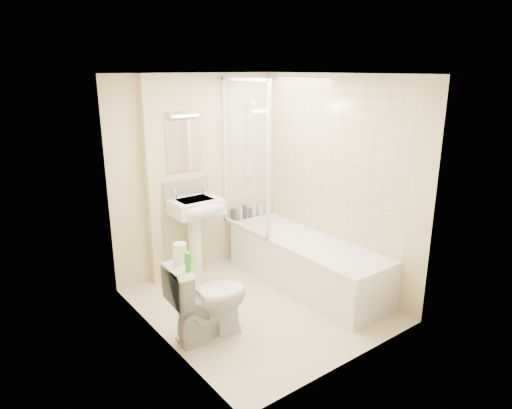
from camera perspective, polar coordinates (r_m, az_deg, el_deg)
floor at (r=5.03m, az=0.38°, el=-12.46°), size 2.50×2.50×0.00m
wall_back at (r=5.58m, az=-7.43°, el=3.60°), size 2.20×0.02×2.40m
wall_left at (r=4.03m, az=-12.13°, el=-1.81°), size 0.02×2.50×2.40m
wall_right at (r=5.29m, az=9.93°, el=2.76°), size 0.02×2.50×2.40m
ceiling at (r=4.39m, az=0.44°, el=16.03°), size 2.20×2.50×0.02m
tile_back at (r=5.92m, az=-1.11°, el=6.72°), size 0.70×0.01×1.75m
tile_right at (r=5.28m, az=9.35°, el=5.27°), size 0.01×2.10×1.75m
pipe_boxing at (r=5.26m, az=-12.97°, el=2.50°), size 0.12×0.12×2.40m
splashback at (r=5.54m, az=-8.69°, el=1.64°), size 0.60×0.02×0.30m
mirror at (r=5.43m, az=-8.94°, el=7.26°), size 0.46×0.01×0.60m
strip_light at (r=5.36m, az=-9.00°, el=11.13°), size 0.42×0.07×0.07m
bathtub at (r=5.39m, az=6.27°, el=-7.04°), size 0.70×2.10×0.55m
shower_screen at (r=5.37m, az=-1.38°, el=5.94°), size 0.04×0.92×1.80m
shower_fixture at (r=5.87m, az=-0.87°, el=7.82°), size 0.10×0.16×0.99m
pedestal_sink at (r=5.42m, az=-7.43°, el=-1.40°), size 0.58×0.51×1.11m
bottle_black_a at (r=5.90m, az=-2.87°, el=-1.32°), size 0.07×0.07×0.16m
bottle_white_a at (r=5.96m, az=-1.92°, el=-1.11°), size 0.05×0.05×0.16m
bottle_black_b at (r=5.99m, az=-1.46°, el=-0.94°), size 0.06×0.06×0.17m
bottle_blue at (r=6.05m, az=-0.74°, el=-1.03°), size 0.05×0.05×0.12m
bottle_cream at (r=6.08m, az=-0.29°, el=-0.75°), size 0.06×0.06×0.16m
bottle_white_b at (r=6.15m, az=0.61°, el=-0.70°), size 0.06×0.06×0.12m
bottle_green at (r=6.20m, az=1.07°, el=-0.73°), size 0.07×0.07×0.09m
toilet at (r=4.37m, az=-5.95°, el=-11.57°), size 0.55×0.83×0.77m
toilet_roll_lower at (r=4.13m, az=-9.70°, el=-6.77°), size 0.10×0.10×0.10m
toilet_roll_upper at (r=4.12m, az=-9.51°, el=-5.44°), size 0.12×0.12×0.09m
green_bottle at (r=3.97m, az=-8.51°, el=-7.12°), size 0.05×0.05×0.18m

